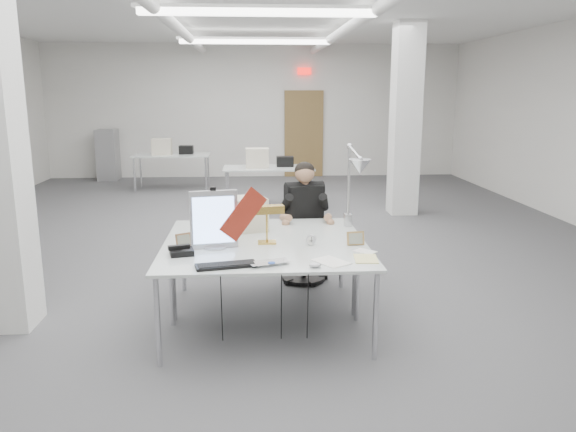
% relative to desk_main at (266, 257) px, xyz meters
% --- Properties ---
extents(room_shell, '(10.04, 14.04, 3.24)m').
position_rel_desk_main_xyz_m(room_shell, '(0.04, 2.63, 0.95)').
color(room_shell, '#49494C').
rests_on(room_shell, ground).
extents(desk_main, '(1.80, 0.90, 0.02)m').
position_rel_desk_main_xyz_m(desk_main, '(0.00, 0.00, 0.00)').
color(desk_main, silver).
rests_on(desk_main, room_shell).
extents(desk_second, '(1.80, 0.90, 0.02)m').
position_rel_desk_main_xyz_m(desk_second, '(0.00, 0.90, 0.00)').
color(desk_second, silver).
rests_on(desk_second, room_shell).
extents(bg_desk_a, '(1.60, 0.80, 0.02)m').
position_rel_desk_main_xyz_m(bg_desk_a, '(0.20, 5.50, 0.00)').
color(bg_desk_a, silver).
rests_on(bg_desk_a, room_shell).
extents(bg_desk_b, '(1.60, 0.80, 0.02)m').
position_rel_desk_main_xyz_m(bg_desk_b, '(-1.80, 7.70, 0.00)').
color(bg_desk_b, silver).
rests_on(bg_desk_b, room_shell).
extents(filing_cabinet, '(0.45, 0.55, 1.20)m').
position_rel_desk_main_xyz_m(filing_cabinet, '(-3.50, 9.15, -0.14)').
color(filing_cabinet, gray).
rests_on(filing_cabinet, room_shell).
extents(office_chair, '(0.60, 0.60, 1.02)m').
position_rel_desk_main_xyz_m(office_chair, '(0.46, 1.54, -0.23)').
color(office_chair, black).
rests_on(office_chair, room_shell).
extents(seated_person, '(0.57, 0.65, 0.85)m').
position_rel_desk_main_xyz_m(seated_person, '(0.46, 1.49, 0.16)').
color(seated_person, black).
rests_on(seated_person, office_chair).
extents(monitor, '(0.41, 0.11, 0.50)m').
position_rel_desk_main_xyz_m(monitor, '(-0.44, 0.27, 0.26)').
color(monitor, '#ACACB0').
rests_on(monitor, desk_main).
extents(pennant, '(0.41, 0.16, 0.47)m').
position_rel_desk_main_xyz_m(pennant, '(-0.18, 0.23, 0.31)').
color(pennant, maroon).
rests_on(pennant, monitor).
extents(keyboard, '(0.49, 0.25, 0.02)m').
position_rel_desk_main_xyz_m(keyboard, '(-0.32, -0.27, 0.02)').
color(keyboard, black).
rests_on(keyboard, desk_main).
extents(laptop, '(0.37, 0.30, 0.03)m').
position_rel_desk_main_xyz_m(laptop, '(0.03, -0.29, 0.03)').
color(laptop, '#B3B4B8').
rests_on(laptop, desk_main).
extents(mouse, '(0.11, 0.09, 0.04)m').
position_rel_desk_main_xyz_m(mouse, '(0.37, -0.34, 0.03)').
color(mouse, '#B3B3B8').
rests_on(mouse, desk_main).
extents(bankers_lamp, '(0.28, 0.15, 0.30)m').
position_rel_desk_main_xyz_m(bankers_lamp, '(0.02, 0.39, 0.16)').
color(bankers_lamp, gold).
rests_on(bankers_lamp, desk_main).
extents(desk_phone, '(0.22, 0.21, 0.05)m').
position_rel_desk_main_xyz_m(desk_phone, '(-0.70, 0.08, 0.04)').
color(desk_phone, black).
rests_on(desk_phone, desk_main).
extents(picture_frame_left, '(0.15, 0.11, 0.12)m').
position_rel_desk_main_xyz_m(picture_frame_left, '(-0.71, 0.34, 0.07)').
color(picture_frame_left, '#9C6A43').
rests_on(picture_frame_left, desk_main).
extents(picture_frame_right, '(0.16, 0.06, 0.12)m').
position_rel_desk_main_xyz_m(picture_frame_right, '(0.79, 0.28, 0.07)').
color(picture_frame_right, '#AF864B').
rests_on(picture_frame_right, desk_main).
extents(desk_clock, '(0.09, 0.06, 0.09)m').
position_rel_desk_main_xyz_m(desk_clock, '(0.40, 0.30, 0.06)').
color(desk_clock, silver).
rests_on(desk_clock, desk_main).
extents(paper_stack_a, '(0.32, 0.34, 0.01)m').
position_rel_desk_main_xyz_m(paper_stack_a, '(0.51, -0.20, 0.02)').
color(paper_stack_a, white).
rests_on(paper_stack_a, desk_main).
extents(paper_stack_b, '(0.21, 0.27, 0.01)m').
position_rel_desk_main_xyz_m(paper_stack_b, '(0.80, -0.15, 0.02)').
color(paper_stack_b, '#F3E891').
rests_on(paper_stack_b, desk_main).
extents(paper_stack_c, '(0.21, 0.21, 0.01)m').
position_rel_desk_main_xyz_m(paper_stack_c, '(0.83, 0.07, 0.02)').
color(paper_stack_c, white).
rests_on(paper_stack_c, desk_main).
extents(beige_monitor, '(0.42, 0.40, 0.32)m').
position_rel_desk_main_xyz_m(beige_monitor, '(-0.16, 0.90, 0.17)').
color(beige_monitor, beige).
rests_on(beige_monitor, desk_second).
extents(architect_lamp, '(0.30, 0.75, 0.94)m').
position_rel_desk_main_xyz_m(architect_lamp, '(0.85, 0.76, 0.48)').
color(architect_lamp, '#BBBCC0').
rests_on(architect_lamp, desk_second).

